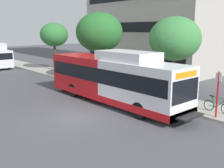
{
  "coord_description": "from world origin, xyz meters",
  "views": [
    {
      "loc": [
        -7.92,
        -12.28,
        5.01
      ],
      "look_at": [
        2.91,
        0.1,
        1.6
      ],
      "focal_mm": 42.44,
      "sensor_mm": 36.0,
      "label": 1
    }
  ],
  "objects_px": {
    "transit_bus": "(113,79)",
    "street_tree_mid_block": "(99,32)",
    "street_tree_near_stop": "(175,39)",
    "bicycle_parked": "(218,106)",
    "bus_stop_sign_pole": "(218,91)",
    "street_tree_far_block": "(54,35)"
  },
  "relations": [
    {
      "from": "transit_bus",
      "to": "street_tree_mid_block",
      "type": "height_order",
      "value": "street_tree_mid_block"
    },
    {
      "from": "street_tree_near_stop",
      "to": "bicycle_parked",
      "type": "bearing_deg",
      "value": -106.08
    },
    {
      "from": "bus_stop_sign_pole",
      "to": "bicycle_parked",
      "type": "relative_size",
      "value": 1.48
    },
    {
      "from": "transit_bus",
      "to": "street_tree_near_stop",
      "type": "xyz_separation_m",
      "value": [
        4.14,
        -1.92,
        2.64
      ]
    },
    {
      "from": "street_tree_near_stop",
      "to": "street_tree_far_block",
      "type": "bearing_deg",
      "value": 90.26
    },
    {
      "from": "bus_stop_sign_pole",
      "to": "street_tree_far_block",
      "type": "bearing_deg",
      "value": 84.78
    },
    {
      "from": "street_tree_mid_block",
      "to": "street_tree_far_block",
      "type": "relative_size",
      "value": 1.14
    },
    {
      "from": "street_tree_far_block",
      "to": "street_tree_mid_block",
      "type": "bearing_deg",
      "value": -91.33
    },
    {
      "from": "transit_bus",
      "to": "bicycle_parked",
      "type": "relative_size",
      "value": 6.96
    },
    {
      "from": "street_tree_far_block",
      "to": "street_tree_near_stop",
      "type": "bearing_deg",
      "value": -89.74
    },
    {
      "from": "bus_stop_sign_pole",
      "to": "street_tree_mid_block",
      "type": "bearing_deg",
      "value": 82.11
    },
    {
      "from": "transit_bus",
      "to": "street_tree_near_stop",
      "type": "bearing_deg",
      "value": -24.88
    },
    {
      "from": "bicycle_parked",
      "to": "street_tree_mid_block",
      "type": "distance_m",
      "value": 13.09
    },
    {
      "from": "bus_stop_sign_pole",
      "to": "bicycle_parked",
      "type": "height_order",
      "value": "bus_stop_sign_pole"
    },
    {
      "from": "transit_bus",
      "to": "street_tree_mid_block",
      "type": "relative_size",
      "value": 1.9
    },
    {
      "from": "bicycle_parked",
      "to": "street_tree_far_block",
      "type": "bearing_deg",
      "value": 87.0
    },
    {
      "from": "transit_bus",
      "to": "bus_stop_sign_pole",
      "type": "xyz_separation_m",
      "value": [
        2.09,
        -6.42,
        -0.05
      ]
    },
    {
      "from": "transit_bus",
      "to": "bicycle_parked",
      "type": "xyz_separation_m",
      "value": [
        2.95,
        -6.05,
        -1.14
      ]
    },
    {
      "from": "street_tree_mid_block",
      "to": "street_tree_near_stop",
      "type": "bearing_deg",
      "value": -88.03
    },
    {
      "from": "street_tree_near_stop",
      "to": "street_tree_far_block",
      "type": "height_order",
      "value": "street_tree_near_stop"
    },
    {
      "from": "bus_stop_sign_pole",
      "to": "street_tree_near_stop",
      "type": "bearing_deg",
      "value": 65.5
    },
    {
      "from": "bus_stop_sign_pole",
      "to": "street_tree_far_block",
      "type": "xyz_separation_m",
      "value": [
        1.97,
        21.61,
        2.72
      ]
    }
  ]
}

